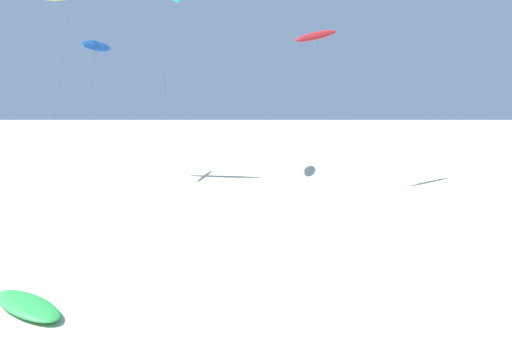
# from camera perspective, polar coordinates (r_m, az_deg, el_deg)

# --- Properties ---
(flying_kite_1) EXTENTS (1.80, 7.38, 13.03)m
(flying_kite_1) POSITION_cam_1_polar(r_m,az_deg,el_deg) (52.03, -16.70, 12.84)
(flying_kite_1) COLOR blue
(flying_kite_1) RESTS_ON ground
(flying_kite_4) EXTENTS (4.75, 8.57, 13.84)m
(flying_kite_4) POSITION_cam_1_polar(r_m,az_deg,el_deg) (47.14, 6.79, 14.37)
(flying_kite_4) COLOR red
(flying_kite_4) RESTS_ON ground
(grounded_kite_0) EXTENTS (4.05, 3.79, 0.37)m
(grounded_kite_0) POSITION_cam_1_polar(r_m,az_deg,el_deg) (21.57, -23.47, -13.27)
(grounded_kite_0) COLOR green
(grounded_kite_0) RESTS_ON ground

